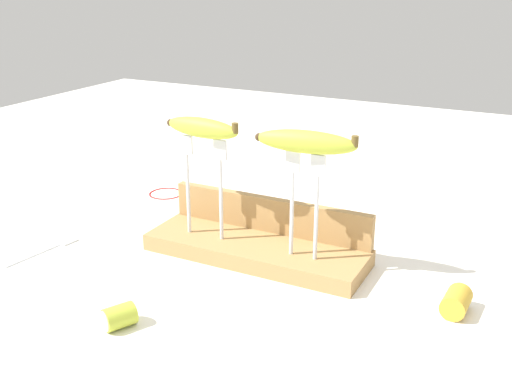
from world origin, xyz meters
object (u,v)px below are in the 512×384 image
object	(u,v)px
banana_chunk_far	(119,317)
banana_raised_right	(306,142)
fork_stand_left	(204,178)
banana_raised_left	(202,128)
fork_fallen_near	(52,247)
banana_chunk_near	(456,302)
fork_stand_right	(304,196)
wire_coil	(166,193)

from	to	relation	value
banana_chunk_far	banana_raised_right	bearing A→B (deg)	58.76
fork_stand_left	banana_raised_right	size ratio (longest dim) A/B	1.07
banana_raised_left	fork_fallen_near	world-z (taller)	banana_raised_left
fork_fallen_near	banana_chunk_far	bearing A→B (deg)	-28.79
banana_chunk_near	fork_stand_right	bearing A→B (deg)	176.09
banana_raised_left	banana_chunk_near	world-z (taller)	banana_raised_left
fork_stand_left	banana_chunk_near	size ratio (longest dim) A/B	3.11
fork_stand_right	banana_chunk_near	bearing A→B (deg)	-3.91
banana_raised_right	banana_chunk_far	bearing A→B (deg)	-121.24
banana_raised_left	banana_raised_right	xyz separation A→B (m)	(0.20, -0.00, -0.00)
banana_chunk_near	banana_raised_left	bearing A→B (deg)	177.76
banana_raised_right	banana_chunk_near	size ratio (longest dim) A/B	2.90
banana_raised_right	banana_chunk_near	world-z (taller)	banana_raised_right
fork_stand_left	wire_coil	world-z (taller)	fork_stand_left
fork_stand_right	banana_raised_right	distance (m)	0.10
fork_stand_left	wire_coil	size ratio (longest dim) A/B	2.37
banana_raised_left	banana_chunk_far	size ratio (longest dim) A/B	2.73
fork_stand_left	banana_raised_right	world-z (taller)	banana_raised_right
fork_stand_left	fork_fallen_near	size ratio (longest dim) A/B	1.21
banana_raised_left	banana_chunk_far	world-z (taller)	banana_raised_left
fork_stand_right	wire_coil	size ratio (longest dim) A/B	2.33
fork_stand_left	banana_chunk_far	distance (m)	0.32
wire_coil	fork_stand_right	bearing A→B (deg)	-26.58
fork_stand_left	banana_raised_right	distance (m)	0.22
fork_fallen_near	banana_chunk_near	bearing A→B (deg)	8.53
banana_chunk_far	wire_coil	world-z (taller)	banana_chunk_far
banana_raised_left	fork_stand_right	bearing A→B (deg)	-0.00
banana_chunk_near	banana_chunk_far	world-z (taller)	banana_chunk_near
banana_chunk_near	banana_raised_right	bearing A→B (deg)	176.09
banana_raised_right	fork_stand_right	bearing A→B (deg)	5.35
fork_stand_left	banana_raised_right	bearing A→B (deg)	-0.00
banana_chunk_near	banana_chunk_far	distance (m)	0.52
fork_stand_left	fork_stand_right	size ratio (longest dim) A/B	1.01
fork_stand_right	banana_chunk_near	distance (m)	0.30
banana_chunk_near	wire_coil	bearing A→B (deg)	161.26
fork_fallen_near	wire_coil	xyz separation A→B (m)	(0.02, 0.36, -0.00)
banana_raised_right	fork_fallen_near	xyz separation A→B (m)	(-0.47, -0.13, -0.24)
banana_raised_left	fork_fallen_near	size ratio (longest dim) A/B	1.00
banana_raised_left	banana_chunk_near	distance (m)	0.52
banana_chunk_near	wire_coil	size ratio (longest dim) A/B	0.76
fork_stand_right	banana_chunk_far	world-z (taller)	fork_stand_right
banana_chunk_far	wire_coil	distance (m)	0.59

